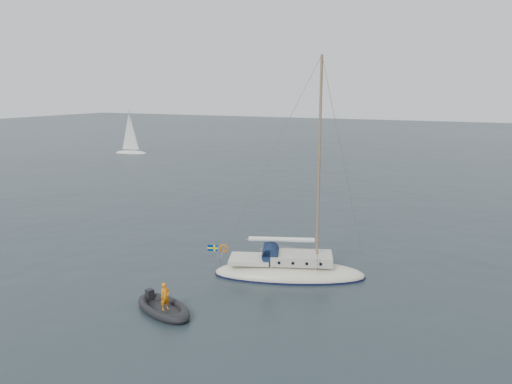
% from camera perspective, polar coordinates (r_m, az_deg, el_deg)
% --- Properties ---
extents(ground, '(300.00, 300.00, 0.00)m').
position_cam_1_polar(ground, '(29.83, 3.51, -8.85)').
color(ground, black).
rests_on(ground, ground).
extents(sailboat, '(8.97, 2.69, 12.77)m').
position_cam_1_polar(sailboat, '(28.50, 3.87, -7.78)').
color(sailboat, beige).
rests_on(sailboat, ground).
extents(dinghy, '(2.61, 1.18, 0.37)m').
position_cam_1_polar(dinghy, '(32.63, 2.62, -6.70)').
color(dinghy, '#4F4F55').
rests_on(dinghy, ground).
extents(rib, '(3.78, 1.72, 1.53)m').
position_cam_1_polar(rib, '(24.86, -10.56, -12.79)').
color(rib, black).
rests_on(rib, ground).
extents(distant_yacht_a, '(5.56, 2.96, 7.37)m').
position_cam_1_polar(distant_yacht_a, '(84.92, -14.20, 6.41)').
color(distant_yacht_a, silver).
rests_on(distant_yacht_a, ground).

